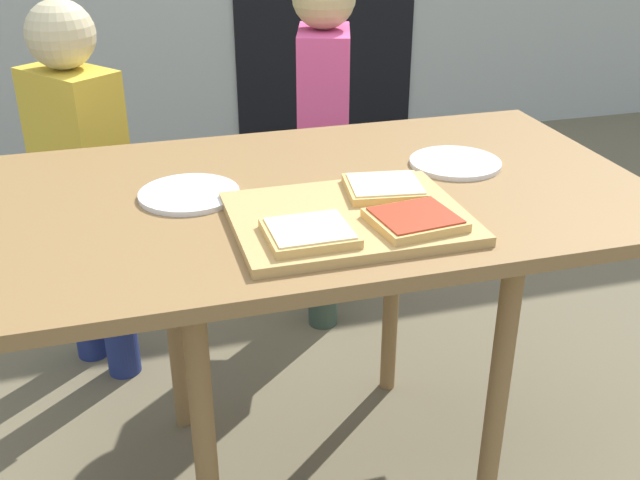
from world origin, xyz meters
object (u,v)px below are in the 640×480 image
at_px(cutting_board, 349,218).
at_px(pizza_slice_near_left, 309,233).
at_px(pizza_slice_far_right, 385,187).
at_px(plate_white_left, 189,194).
at_px(child_left, 82,174).
at_px(plate_white_right, 455,163).
at_px(pizza_slice_near_right, 415,219).
at_px(dining_table, 317,222).
at_px(child_right, 324,128).

distance_m(cutting_board, pizza_slice_near_left, 0.12).
distance_m(pizza_slice_far_right, plate_white_left, 0.37).
bearing_deg(cutting_board, child_left, 121.44).
bearing_deg(cutting_board, plate_white_right, 34.79).
bearing_deg(pizza_slice_near_right, dining_table, 114.52).
relative_size(plate_white_left, child_left, 0.19).
relative_size(dining_table, pizza_slice_near_left, 8.94).
bearing_deg(dining_table, plate_white_right, 8.86).
distance_m(pizza_slice_near_left, pizza_slice_far_right, 0.23).
bearing_deg(plate_white_left, pizza_slice_near_right, -37.53).
bearing_deg(pizza_slice_near_left, dining_table, 71.50).
distance_m(dining_table, plate_white_right, 0.32).
distance_m(cutting_board, pizza_slice_far_right, 0.12).
bearing_deg(pizza_slice_far_right, dining_table, 141.16).
bearing_deg(pizza_slice_far_right, plate_white_left, 160.99).
height_order(dining_table, pizza_slice_far_right, pizza_slice_far_right).
bearing_deg(child_right, pizza_slice_far_right, -98.07).
height_order(cutting_board, child_left, child_left).
bearing_deg(pizza_slice_near_right, cutting_board, 142.14).
relative_size(cutting_board, pizza_slice_near_left, 2.82).
bearing_deg(pizza_slice_near_right, plate_white_left, 142.47).
xyz_separation_m(plate_white_right, child_right, (-0.09, 0.65, -0.12)).
relative_size(cutting_board, child_left, 0.40).
bearing_deg(pizza_slice_near_left, pizza_slice_far_right, 38.52).
bearing_deg(child_left, plate_white_left, -69.42).
relative_size(pizza_slice_far_right, plate_white_left, 0.84).
distance_m(dining_table, child_left, 0.76).
xyz_separation_m(plate_white_left, plate_white_right, (0.55, 0.01, 0.00)).
distance_m(dining_table, plate_white_left, 0.25).
bearing_deg(cutting_board, pizza_slice_near_right, -37.86).
height_order(dining_table, pizza_slice_near_right, pizza_slice_near_right).
bearing_deg(pizza_slice_near_left, pizza_slice_near_right, 0.00).
xyz_separation_m(dining_table, child_left, (-0.45, 0.60, -0.08)).
distance_m(dining_table, child_right, 0.74).
xyz_separation_m(cutting_board, plate_white_left, (-0.25, 0.19, -0.00)).
relative_size(cutting_board, plate_white_right, 2.13).
height_order(dining_table, child_left, child_left).
distance_m(pizza_slice_near_right, child_right, 0.95).
relative_size(dining_table, child_left, 1.26).
height_order(dining_table, pizza_slice_near_left, pizza_slice_near_left).
height_order(pizza_slice_near_right, child_left, child_left).
distance_m(cutting_board, child_left, 0.91).
bearing_deg(dining_table, plate_white_left, 172.00).
height_order(dining_table, plate_white_right, plate_white_right).
relative_size(pizza_slice_near_left, plate_white_right, 0.75).
bearing_deg(plate_white_left, cutting_board, -37.41).
xyz_separation_m(pizza_slice_near_right, plate_white_left, (-0.35, 0.27, -0.02)).
height_order(pizza_slice_near_left, pizza_slice_near_right, same).
height_order(pizza_slice_far_right, plate_white_left, pizza_slice_far_right).
bearing_deg(plate_white_left, pizza_slice_far_right, -19.01).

